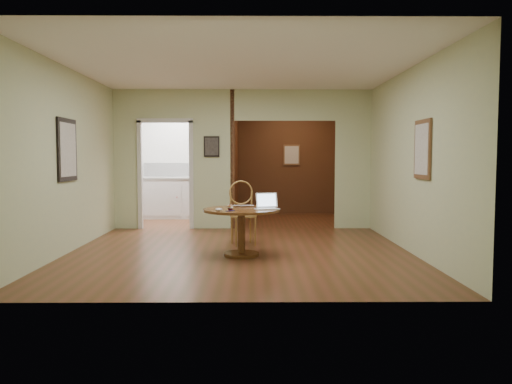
{
  "coord_description": "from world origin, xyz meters",
  "views": [
    {
      "loc": [
        0.18,
        -7.21,
        1.39
      ],
      "look_at": [
        0.24,
        -0.2,
        0.9
      ],
      "focal_mm": 35.0,
      "sensor_mm": 36.0,
      "label": 1
    }
  ],
  "objects_px": {
    "open_laptop": "(267,205)",
    "closed_laptop": "(243,206)",
    "chair": "(242,209)",
    "dining_table": "(241,221)"
  },
  "relations": [
    {
      "from": "closed_laptop",
      "to": "dining_table",
      "type": "bearing_deg",
      "value": -96.95
    },
    {
      "from": "dining_table",
      "to": "chair",
      "type": "relative_size",
      "value": 1.05
    },
    {
      "from": "dining_table",
      "to": "closed_laptop",
      "type": "bearing_deg",
      "value": 85.06
    },
    {
      "from": "closed_laptop",
      "to": "chair",
      "type": "bearing_deg",
      "value": 90.0
    },
    {
      "from": "chair",
      "to": "closed_laptop",
      "type": "bearing_deg",
      "value": -102.76
    },
    {
      "from": "chair",
      "to": "open_laptop",
      "type": "distance_m",
      "value": 1.05
    },
    {
      "from": "open_laptop",
      "to": "closed_laptop",
      "type": "relative_size",
      "value": 1.17
    },
    {
      "from": "closed_laptop",
      "to": "open_laptop",
      "type": "bearing_deg",
      "value": -39.64
    },
    {
      "from": "open_laptop",
      "to": "dining_table",
      "type": "bearing_deg",
      "value": 160.18
    },
    {
      "from": "dining_table",
      "to": "closed_laptop",
      "type": "relative_size",
      "value": 3.4
    }
  ]
}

